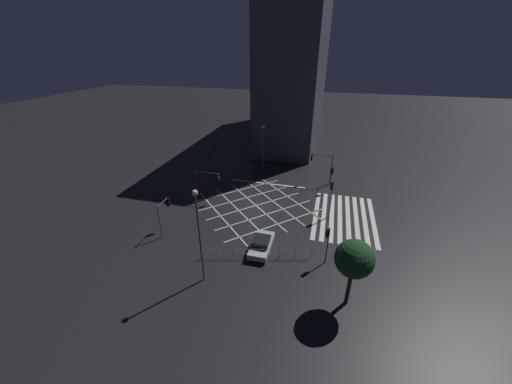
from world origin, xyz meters
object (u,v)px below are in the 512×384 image
Objects in this scene: traffic_light_se_main at (332,171)px; traffic_light_median_south at (331,192)px; street_tree_near at (354,259)px; traffic_light_nw_main at (164,209)px; traffic_light_se_cross at (321,161)px; traffic_light_ne_cross at (215,152)px; street_lamp_west at (263,142)px; street_lamp_east at (198,225)px; traffic_light_sw_cross at (327,238)px; waiting_car at (262,244)px; traffic_light_ne_main at (213,157)px; traffic_light_median_north at (209,179)px.

traffic_light_median_south is (-7.56, -0.00, 0.56)m from traffic_light_se_main.
traffic_light_median_south is 0.78× the size of street_tree_near.
traffic_light_se_cross is at bearing -41.83° from traffic_light_nw_main.
street_lamp_west is (1.34, -7.10, 1.82)m from traffic_light_ne_cross.
traffic_light_se_main is 0.82× the size of traffic_light_se_cross.
street_lamp_east is (-21.86, 8.02, 2.31)m from traffic_light_se_cross.
street_lamp_west is at bearing -61.18° from traffic_light_sw_cross.
waiting_car is at bearing 59.27° from street_tree_near.
traffic_light_ne_cross is 1.00× the size of traffic_light_median_south.
traffic_light_ne_main is at bearing -76.29° from traffic_light_ne_cross.
traffic_light_nw_main is (-7.59, 1.61, -0.17)m from traffic_light_median_north.
traffic_light_median_north is 1.09× the size of traffic_light_se_main.
street_lamp_west reaches higher than traffic_light_ne_main.
traffic_light_median_north is 7.08m from traffic_light_ne_main.
traffic_light_sw_cross is 6.26m from waiting_car.
traffic_light_se_cross is at bearing 33.91° from traffic_light_median_north.
traffic_light_se_main reaches higher than waiting_car.
street_lamp_west is (17.64, -6.07, 2.27)m from traffic_light_nw_main.
traffic_light_sw_cross is at bearing 95.35° from traffic_light_se_cross.
traffic_light_ne_cross is 1.06× the size of waiting_car.
traffic_light_ne_cross is 1.15× the size of traffic_light_median_north.
street_tree_near is at bearing 5.04° from traffic_light_se_main.
waiting_car is at bearing -36.41° from street_lamp_east.
street_lamp_west is at bearing 13.19° from waiting_car.
street_lamp_west is 19.12m from waiting_car.
street_lamp_east is 1.14× the size of street_lamp_west.
street_lamp_east is at bearing 26.06° from traffic_light_sw_cross.
traffic_light_se_main is 0.85× the size of waiting_car.
traffic_light_median_south is 1.19× the size of traffic_light_sw_cross.
traffic_light_median_south reaches higher than traffic_light_nw_main.
street_tree_near is at bearing -105.71° from traffic_light_nw_main.
street_lamp_east is at bearing 19.78° from traffic_light_ne_main.
traffic_light_sw_cross is at bearing -92.89° from traffic_light_nw_main.
street_lamp_east is 2.02× the size of waiting_car.
traffic_light_nw_main is 0.83× the size of traffic_light_median_south.
traffic_light_ne_main is at bearing 36.25° from waiting_car.
traffic_light_median_north is 0.52× the size of street_lamp_west.
traffic_light_median_south is at bearing 100.37° from traffic_light_se_cross.
traffic_light_se_cross is 17.55m from waiting_car.
traffic_light_median_north is 0.46× the size of street_lamp_east.
traffic_light_median_south is 12.46m from street_tree_near.
traffic_light_ne_cross is 28.67m from street_tree_near.
traffic_light_se_cross is 1.16× the size of traffic_light_sw_cross.
street_lamp_west is at bearing -45.59° from traffic_light_median_south.
traffic_light_median_south is at bearing -66.13° from traffic_light_nw_main.
traffic_light_median_south is (7.21, -16.29, 0.45)m from traffic_light_nw_main.
traffic_light_se_cross is at bearing -79.63° from traffic_light_median_south.
traffic_light_median_south reaches higher than waiting_car.
waiting_car is at bearing -55.96° from traffic_light_ne_cross.
street_tree_near is at bearing 43.76° from traffic_light_ne_main.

